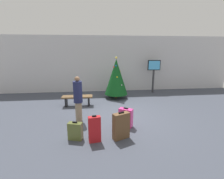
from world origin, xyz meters
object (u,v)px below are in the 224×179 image
Objects in this scene: flight_info_kiosk at (154,71)px; suitcase_1 at (126,118)px; waiting_bench at (77,98)px; holiday_tree at (116,77)px; traveller_0 at (78,98)px; suitcase_3 at (121,126)px; suitcase_2 at (95,129)px; suitcase_0 at (75,131)px.

flight_info_kiosk reaches higher than suitcase_1.
holiday_tree is at bearing 28.48° from waiting_bench.
waiting_bench is (-1.98, -1.07, -0.82)m from holiday_tree.
suitcase_3 is (1.34, -1.40, -0.48)m from traveller_0.
suitcase_1 is (-0.14, -3.45, -0.86)m from holiday_tree.
suitcase_1 is (-2.57, -4.43, -1.04)m from flight_info_kiosk.
waiting_bench is 1.82m from traveller_0.
suitcase_2 is (-3.64, -5.28, -0.98)m from flight_info_kiosk.
waiting_bench is 3.05m from suitcase_0.
traveller_0 reaches higher than suitcase_3.
traveller_0 is at bearing 110.75° from suitcase_2.
suitcase_3 is (-0.43, -4.21, -0.78)m from holiday_tree.
waiting_bench is 2.50× the size of suitcase_0.
suitcase_0 is (0.21, -3.05, -0.10)m from waiting_bench.
flight_info_kiosk is 5.23m from suitcase_1.
traveller_0 reaches higher than suitcase_1.
suitcase_1 is at bearing -92.38° from holiday_tree.
traveller_0 reaches higher than suitcase_2.
waiting_bench is 0.84× the size of traveller_0.
flight_info_kiosk is at bearing 59.84° from suitcase_1.
flight_info_kiosk is at bearing 41.97° from traveller_0.
suitcase_3 is (1.55, -3.13, 0.04)m from waiting_bench.
waiting_bench is at bearing 94.02° from suitcase_0.
holiday_tree is at bearing 57.71° from traveller_0.
traveller_0 is at bearing 90.37° from suitcase_0.
flight_info_kiosk is 1.43× the size of waiting_bench.
suitcase_0 is 1.75m from suitcase_1.
flight_info_kiosk reaches higher than suitcase_3.
suitcase_1 is (1.63, -0.65, -0.56)m from traveller_0.
suitcase_0 is at bearing -157.69° from suitcase_1.
traveller_0 is 2.08× the size of suitcase_2.
suitcase_0 reaches higher than waiting_bench.
holiday_tree is 3.56m from suitcase_1.
suitcase_2 is at bearing -141.29° from suitcase_1.
flight_info_kiosk is at bearing 21.86° from holiday_tree.
traveller_0 is (0.21, -1.73, 0.52)m from waiting_bench.
waiting_bench is (-4.41, -2.05, -1.01)m from flight_info_kiosk.
traveller_0 is 2.00m from suitcase_3.
suitcase_1 is 0.81m from suitcase_3.
waiting_bench is 1.68× the size of suitcase_3.
waiting_bench is 3.50m from suitcase_3.
holiday_tree reaches higher than suitcase_2.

